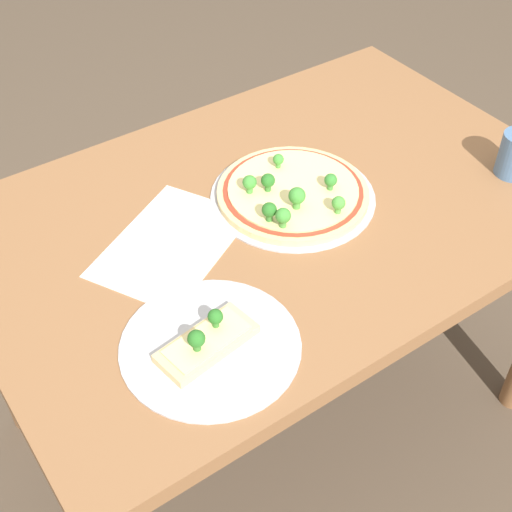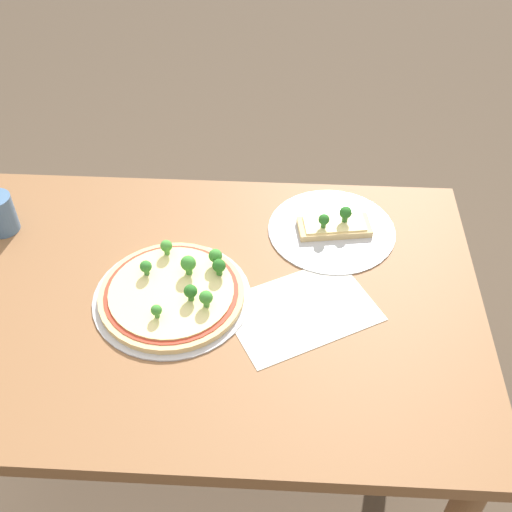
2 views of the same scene
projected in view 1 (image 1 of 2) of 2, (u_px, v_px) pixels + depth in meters
name	position (u px, v px, depth m)	size (l,w,h in m)	color
ground_plane	(271.00, 410.00, 1.89)	(8.00, 8.00, 0.00)	brown
dining_table	(276.00, 242.00, 1.48)	(1.21, 0.80, 0.70)	brown
pizza_tray_whole	(293.00, 193.00, 1.42)	(0.33, 0.33, 0.07)	#B7B7BC
pizza_tray_slice	(209.00, 344.00, 1.15)	(0.30, 0.30, 0.06)	#B7B7BC
paper_menu	(171.00, 244.00, 1.34)	(0.30, 0.20, 0.00)	silver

